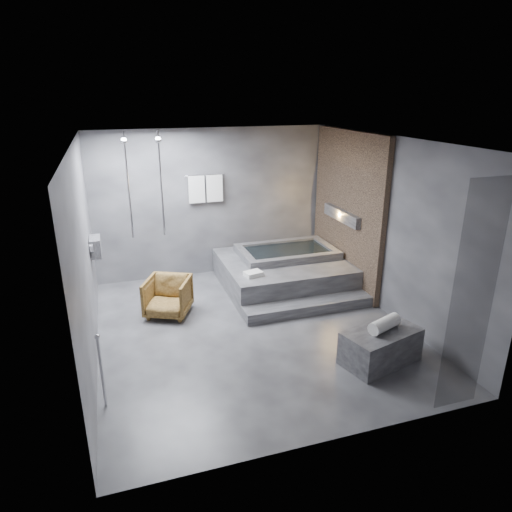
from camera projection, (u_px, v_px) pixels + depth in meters
name	position (u px, v px, depth m)	size (l,w,h in m)	color
room	(273.00, 213.00, 6.70)	(5.00, 5.04, 2.82)	#2D2D30
tub_deck	(283.00, 272.00, 8.47)	(2.20, 2.00, 0.50)	#323235
tub_step	(309.00, 307.00, 7.47)	(2.20, 0.36, 0.18)	#323235
concrete_bench	(380.00, 346.00, 6.04)	(1.03, 0.56, 0.46)	#2E2E30
driftwood_chair	(168.00, 297.00, 7.31)	(0.67, 0.69, 0.62)	#422B10
rolled_towel	(384.00, 324.00, 5.95)	(0.17, 0.17, 0.49)	white
deck_towel	(253.00, 274.00, 7.63)	(0.29, 0.21, 0.08)	white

